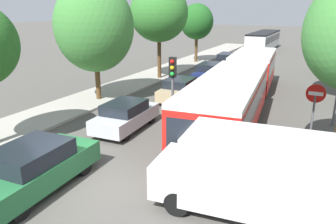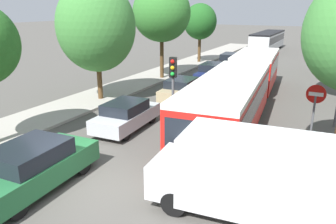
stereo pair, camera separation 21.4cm
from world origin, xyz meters
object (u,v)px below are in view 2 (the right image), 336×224
object	(u,v)px
queued_car_silver	(126,115)
tree_left_distant	(201,23)
city_bus_rear	(268,40)
traffic_light	(173,77)
queued_car_green	(33,166)
queued_car_black	(231,61)
no_entry_sign	(314,109)
tree_left_mid	(96,27)
queued_car_tan	(182,89)
queued_car_navy	(213,73)
white_van	(249,173)
tree_left_far	(161,14)
articulated_bus	(242,84)

from	to	relation	value
queued_car_silver	tree_left_distant	size ratio (longest dim) A/B	0.67
city_bus_rear	traffic_light	xyz separation A→B (m)	(1.80, -32.15, 1.12)
queued_car_green	queued_car_black	size ratio (longest dim) A/B	1.02
no_entry_sign	tree_left_mid	size ratio (longest dim) A/B	0.40
queued_car_black	tree_left_distant	size ratio (longest dim) A/B	0.73
queued_car_tan	traffic_light	xyz separation A→B (m)	(1.75, -4.84, 1.81)
city_bus_rear	no_entry_sign	xyz separation A→B (m)	(7.76, -32.35, 0.50)
queued_car_navy	white_van	xyz separation A→B (m)	(6.44, -15.46, 0.50)
tree_left_distant	city_bus_rear	bearing A→B (deg)	72.84
queued_car_black	traffic_light	bearing A→B (deg)	-175.30
queued_car_silver	white_van	size ratio (longest dim) A/B	0.76
queued_car_green	tree_left_mid	world-z (taller)	tree_left_mid
queued_car_green	traffic_light	size ratio (longest dim) A/B	1.30
city_bus_rear	white_van	size ratio (longest dim) A/B	2.15
tree_left_distant	no_entry_sign	bearing A→B (deg)	-57.49
queued_car_green	traffic_light	bearing A→B (deg)	-15.72
queued_car_navy	traffic_light	world-z (taller)	traffic_light
queued_car_navy	tree_left_distant	xyz separation A→B (m)	(-4.31, 8.08, 3.28)
queued_car_silver	white_van	distance (m)	7.87
white_van	tree_left_far	world-z (taller)	tree_left_far
queued_car_silver	queued_car_black	size ratio (longest dim) A/B	0.91
queued_car_silver	articulated_bus	bearing A→B (deg)	-39.09
traffic_light	tree_left_mid	size ratio (longest dim) A/B	0.48
queued_car_black	no_entry_sign	distance (m)	18.50
queued_car_silver	queued_car_navy	xyz separation A→B (m)	(0.29, 11.42, 0.06)
white_van	tree_left_mid	world-z (taller)	tree_left_mid
queued_car_tan	queued_car_black	distance (m)	11.61
queued_car_green	tree_left_far	bearing A→B (deg)	12.00
queued_car_black	tree_left_mid	distance (m)	15.03
articulated_bus	queued_car_tan	xyz separation A→B (m)	(-3.80, 0.38, -0.78)
queued_car_black	queued_car_navy	bearing A→B (deg)	-178.99
no_entry_sign	tree_left_distant	bearing A→B (deg)	-147.49
queued_car_silver	queued_car_black	distance (m)	17.39
city_bus_rear	tree_left_mid	xyz separation A→B (m)	(-4.37, -29.67, 3.06)
traffic_light	no_entry_sign	bearing A→B (deg)	73.19
queued_car_green	queued_car_black	world-z (taller)	queued_car_green
tree_left_far	tree_left_distant	bearing A→B (deg)	91.20
articulated_bus	no_entry_sign	world-z (taller)	no_entry_sign
city_bus_rear	queued_car_navy	bearing A→B (deg)	-179.31
traffic_light	no_entry_sign	size ratio (longest dim) A/B	1.21
tree_left_distant	tree_left_mid	bearing A→B (deg)	-90.60
articulated_bus	queued_car_navy	bearing A→B (deg)	-153.29
traffic_light	tree_left_distant	xyz separation A→B (m)	(-6.00, 18.56, 1.53)
traffic_light	queued_car_green	bearing A→B (deg)	-28.26
queued_car_silver	tree_left_distant	distance (m)	20.19
queued_car_black	tree_left_mid	xyz separation A→B (m)	(-4.12, -13.98, 3.69)
traffic_light	tree_left_far	world-z (taller)	tree_left_far
queued_car_black	no_entry_sign	bearing A→B (deg)	-156.72
articulated_bus	white_van	bearing A→B (deg)	10.72
traffic_light	tree_left_far	xyz separation A→B (m)	(-5.81, 9.75, 2.48)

